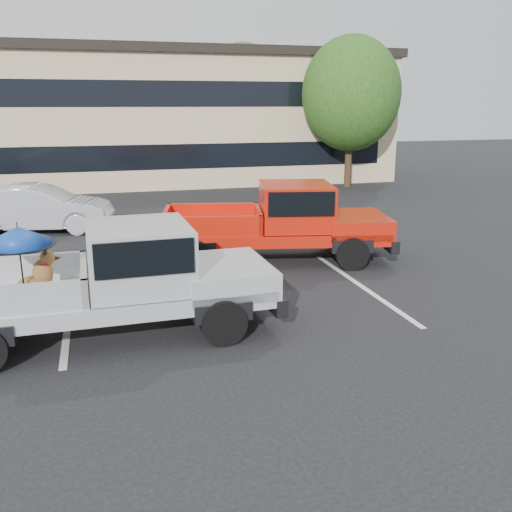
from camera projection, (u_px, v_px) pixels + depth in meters
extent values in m
plane|color=black|center=(251.00, 336.00, 9.63)|extent=(90.00, 90.00, 0.00)
cube|color=silver|center=(69.00, 312.00, 10.71)|extent=(0.12, 5.00, 0.01)
cube|color=silver|center=(361.00, 286.00, 12.26)|extent=(0.12, 5.00, 0.01)
cube|color=tan|center=(182.00, 120.00, 28.90)|extent=(20.00, 8.00, 6.00)
cube|color=black|center=(179.00, 55.00, 28.10)|extent=(20.40, 8.40, 0.40)
cube|color=black|center=(196.00, 156.00, 25.59)|extent=(18.00, 0.08, 1.10)
cube|color=black|center=(194.00, 94.00, 24.89)|extent=(18.00, 0.08, 1.10)
cylinder|color=#332114|center=(348.00, 157.00, 26.48)|extent=(0.32, 0.32, 2.73)
ellipsoid|color=#1D4513|center=(351.00, 94.00, 25.74)|extent=(4.46, 4.46, 5.13)
cylinder|color=#332114|center=(243.00, 145.00, 33.14)|extent=(0.32, 0.32, 2.86)
ellipsoid|color=#1D4513|center=(243.00, 92.00, 32.36)|extent=(4.68, 4.68, 5.38)
cylinder|color=black|center=(223.00, 322.00, 9.21)|extent=(0.77, 0.30, 0.76)
cylinder|color=black|center=(200.00, 288.00, 10.91)|extent=(0.77, 0.30, 0.76)
cube|color=silver|center=(108.00, 298.00, 9.50)|extent=(5.44, 2.06, 0.28)
cube|color=silver|center=(224.00, 275.00, 10.01)|extent=(1.55, 1.96, 0.46)
cube|color=black|center=(265.00, 292.00, 10.32)|extent=(0.25, 1.96, 0.30)
cube|color=silver|center=(139.00, 256.00, 9.47)|extent=(1.70, 1.88, 1.05)
cube|color=black|center=(138.00, 244.00, 9.42)|extent=(1.55, 1.98, 0.55)
cube|color=black|center=(14.00, 303.00, 9.07)|extent=(2.35, 1.90, 0.10)
cube|color=silver|center=(17.00, 270.00, 9.80)|extent=(2.30, 0.16, 0.50)
cube|color=silver|center=(6.00, 303.00, 8.19)|extent=(2.30, 0.16, 0.50)
cube|color=silver|center=(84.00, 279.00, 9.30)|extent=(0.15, 1.84, 0.50)
ellipsoid|color=brown|center=(32.00, 286.00, 9.20)|extent=(0.51, 0.43, 0.33)
cylinder|color=brown|center=(50.00, 289.00, 9.21)|extent=(0.07, 0.07, 0.25)
cylinder|color=brown|center=(51.00, 285.00, 9.37)|extent=(0.07, 0.07, 0.25)
ellipsoid|color=brown|center=(43.00, 273.00, 9.20)|extent=(0.32, 0.29, 0.45)
cylinder|color=red|center=(43.00, 264.00, 9.17)|extent=(0.22, 0.22, 0.04)
sphere|color=brown|center=(48.00, 257.00, 9.16)|extent=(0.24, 0.24, 0.24)
cone|color=black|center=(57.00, 258.00, 9.20)|extent=(0.17, 0.12, 0.11)
cone|color=black|center=(45.00, 251.00, 9.07)|extent=(0.08, 0.08, 0.13)
cone|color=black|center=(46.00, 249.00, 9.18)|extent=(0.08, 0.08, 0.13)
cylinder|color=brown|center=(21.00, 293.00, 9.18)|extent=(0.30, 0.05, 0.10)
cylinder|color=black|center=(22.00, 270.00, 8.84)|extent=(0.02, 0.10, 1.05)
cone|color=#113A9B|center=(18.00, 236.00, 8.70)|extent=(1.10, 1.12, 0.36)
cylinder|color=black|center=(17.00, 225.00, 8.65)|extent=(0.02, 0.02, 0.10)
cylinder|color=black|center=(19.00, 244.00, 8.73)|extent=(1.10, 1.10, 0.09)
cylinder|color=black|center=(195.00, 256.00, 13.15)|extent=(0.82, 0.44, 0.78)
cylinder|color=black|center=(198.00, 238.00, 14.96)|extent=(0.82, 0.44, 0.78)
cylinder|color=black|center=(352.00, 254.00, 13.38)|extent=(0.82, 0.44, 0.78)
cylinder|color=black|center=(336.00, 236.00, 15.19)|extent=(0.82, 0.44, 0.78)
cube|color=red|center=(273.00, 234.00, 14.09)|extent=(5.78, 3.04, 0.29)
cube|color=red|center=(354.00, 224.00, 14.17)|extent=(1.90, 2.23, 0.47)
cube|color=black|center=(384.00, 239.00, 14.32)|extent=(0.61, 2.00, 0.31)
cube|color=black|center=(159.00, 242.00, 13.96)|extent=(0.59, 2.00, 0.29)
cube|color=red|center=(296.00, 206.00, 13.95)|extent=(2.03, 2.18, 1.07)
cube|color=black|center=(296.00, 197.00, 13.90)|extent=(1.90, 2.25, 0.56)
cube|color=black|center=(213.00, 232.00, 13.99)|extent=(2.68, 2.32, 0.10)
cube|color=red|center=(213.00, 213.00, 14.76)|extent=(2.32, 0.58, 0.51)
cube|color=red|center=(212.00, 227.00, 13.05)|extent=(2.32, 0.58, 0.51)
cube|color=red|center=(166.00, 220.00, 13.84)|extent=(0.48, 1.86, 0.51)
cube|color=red|center=(258.00, 219.00, 13.98)|extent=(0.48, 1.86, 0.51)
imported|color=#B5B6BC|center=(39.00, 208.00, 17.31)|extent=(4.52, 2.25, 1.42)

